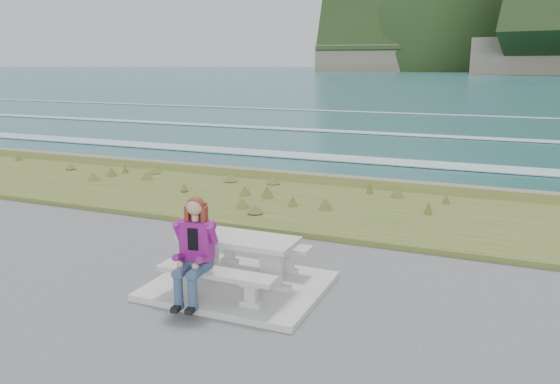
{
  "coord_description": "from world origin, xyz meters",
  "views": [
    {
      "loc": [
        3.65,
        -7.02,
        3.4
      ],
      "look_at": [
        0.18,
        1.2,
        1.3
      ],
      "focal_mm": 35.0,
      "sensor_mm": 36.0,
      "label": 1
    }
  ],
  "objects_px": {
    "bench_seaward": "(258,248)",
    "bench_landward": "(216,277)",
    "seated_woman": "(193,265)",
    "picnic_table": "(239,247)"
  },
  "relations": [
    {
      "from": "bench_seaward",
      "to": "seated_woman",
      "type": "relative_size",
      "value": 1.2
    },
    {
      "from": "bench_seaward",
      "to": "seated_woman",
      "type": "bearing_deg",
      "value": -100.71
    },
    {
      "from": "picnic_table",
      "to": "bench_seaward",
      "type": "height_order",
      "value": "picnic_table"
    },
    {
      "from": "bench_seaward",
      "to": "seated_woman",
      "type": "height_order",
      "value": "seated_woman"
    },
    {
      "from": "bench_seaward",
      "to": "bench_landward",
      "type": "bearing_deg",
      "value": -90.0
    },
    {
      "from": "bench_seaward",
      "to": "seated_woman",
      "type": "xyz_separation_m",
      "value": [
        -0.29,
        -1.54,
        0.2
      ]
    },
    {
      "from": "bench_landward",
      "to": "bench_seaward",
      "type": "relative_size",
      "value": 1.0
    },
    {
      "from": "bench_landward",
      "to": "seated_woman",
      "type": "bearing_deg",
      "value": -154.15
    },
    {
      "from": "picnic_table",
      "to": "bench_landward",
      "type": "distance_m",
      "value": 0.74
    },
    {
      "from": "bench_landward",
      "to": "bench_seaward",
      "type": "height_order",
      "value": "same"
    }
  ]
}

